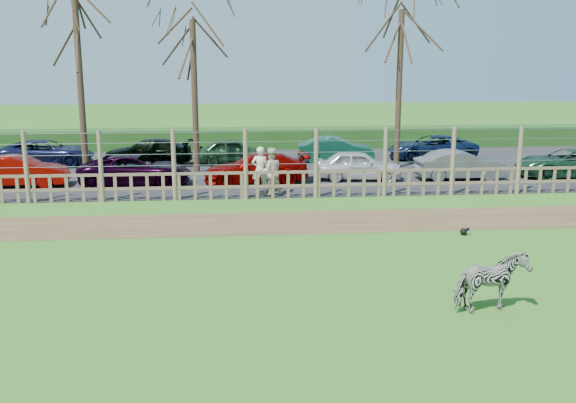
{
  "coord_description": "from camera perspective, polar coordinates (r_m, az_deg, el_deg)",
  "views": [
    {
      "loc": [
        -0.52,
        -14.35,
        4.84
      ],
      "look_at": [
        1.0,
        2.5,
        1.1
      ],
      "focal_mm": 40.0,
      "sensor_mm": 36.0,
      "label": 1
    }
  ],
  "objects": [
    {
      "name": "fence",
      "position": [
        22.72,
        -3.76,
        2.2
      ],
      "size": [
        30.16,
        0.16,
        2.5
      ],
      "color": "brown",
      "rests_on": "ground"
    },
    {
      "name": "dirt_strip",
      "position": [
        19.47,
        -3.46,
        -1.94
      ],
      "size": [
        34.0,
        2.8,
        0.01
      ],
      "primitive_type": "cube",
      "color": "brown",
      "rests_on": "ground"
    },
    {
      "name": "tree_mid",
      "position": [
        27.89,
        -8.39,
        12.39
      ],
      "size": [
        4.8,
        4.8,
        6.83
      ],
      "color": "#3D2B1E",
      "rests_on": "ground"
    },
    {
      "name": "car_8",
      "position": [
        31.84,
        -20.72,
        4.08
      ],
      "size": [
        4.41,
        2.19,
        1.2
      ],
      "primitive_type": "imported",
      "rotation": [
        0.0,
        0.0,
        1.62
      ],
      "color": "#14183C",
      "rests_on": "asphalt"
    },
    {
      "name": "car_1",
      "position": [
        26.85,
        -22.8,
        2.48
      ],
      "size": [
        3.71,
        1.49,
        1.2
      ],
      "primitive_type": "imported",
      "rotation": [
        0.0,
        0.0,
        1.63
      ],
      "color": "#920904",
      "rests_on": "asphalt"
    },
    {
      "name": "crow",
      "position": [
        18.8,
        15.38,
        -2.57
      ],
      "size": [
        0.27,
        0.2,
        0.22
      ],
      "color": "black",
      "rests_on": "ground"
    },
    {
      "name": "car_11",
      "position": [
        30.93,
        4.26,
        4.62
      ],
      "size": [
        3.73,
        1.54,
        1.2
      ],
      "primitive_type": "imported",
      "rotation": [
        0.0,
        0.0,
        1.5
      ],
      "color": "#135239",
      "rests_on": "asphalt"
    },
    {
      "name": "car_2",
      "position": [
        25.75,
        -13.39,
        2.73
      ],
      "size": [
        4.35,
        2.05,
        1.2
      ],
      "primitive_type": "imported",
      "rotation": [
        0.0,
        0.0,
        1.56
      ],
      "color": "black",
      "rests_on": "asphalt"
    },
    {
      "name": "ground",
      "position": [
        15.15,
        -2.93,
        -6.18
      ],
      "size": [
        120.0,
        120.0,
        0.0
      ],
      "primitive_type": "plane",
      "color": "#5B9838",
      "rests_on": "ground"
    },
    {
      "name": "car_3",
      "position": [
        25.49,
        -2.83,
        2.96
      ],
      "size": [
        4.25,
        1.98,
        1.2
      ],
      "primitive_type": "imported",
      "rotation": [
        0.0,
        0.0,
        4.79
      ],
      "color": "#800402",
      "rests_on": "asphalt"
    },
    {
      "name": "visitor_a",
      "position": [
        23.54,
        -2.48,
        2.82
      ],
      "size": [
        0.66,
        0.45,
        1.72
      ],
      "primitive_type": "imported",
      "rotation": [
        0.0,
        0.0,
        3.08
      ],
      "color": "beige",
      "rests_on": "asphalt"
    },
    {
      "name": "car_5",
      "position": [
        27.18,
        15.05,
        3.14
      ],
      "size": [
        3.67,
        1.35,
        1.2
      ],
      "primitive_type": "imported",
      "rotation": [
        0.0,
        0.0,
        1.59
      ],
      "color": "slate",
      "rests_on": "asphalt"
    },
    {
      "name": "car_10",
      "position": [
        30.34,
        -4.86,
        4.46
      ],
      "size": [
        3.53,
        1.45,
        1.2
      ],
      "primitive_type": "imported",
      "rotation": [
        0.0,
        0.0,
        1.56
      ],
      "color": "#1E4023",
      "rests_on": "asphalt"
    },
    {
      "name": "car_9",
      "position": [
        30.74,
        -12.36,
        4.32
      ],
      "size": [
        4.32,
        2.22,
        1.2
      ],
      "primitive_type": "imported",
      "rotation": [
        0.0,
        0.0,
        4.58
      ],
      "color": "black",
      "rests_on": "asphalt"
    },
    {
      "name": "car_12",
      "position": [
        32.38,
        12.67,
        4.71
      ],
      "size": [
        4.38,
        2.12,
        1.2
      ],
      "primitive_type": "imported",
      "rotation": [
        0.0,
        0.0,
        4.68
      ],
      "color": "#0F1E40",
      "rests_on": "asphalt"
    },
    {
      "name": "hedge",
      "position": [
        36.11,
        -4.32,
        5.6
      ],
      "size": [
        46.0,
        2.0,
        1.1
      ],
      "primitive_type": "cube",
      "color": "#1E4716",
      "rests_on": "ground"
    },
    {
      "name": "visitor_b",
      "position": [
        23.19,
        -1.56,
        2.68
      ],
      "size": [
        0.95,
        0.81,
        1.72
      ],
      "primitive_type": "imported",
      "rotation": [
        0.0,
        0.0,
        3.35
      ],
      "color": "beige",
      "rests_on": "asphalt"
    },
    {
      "name": "zebra",
      "position": [
        13.17,
        17.58,
        -6.87
      ],
      "size": [
        1.56,
        1.0,
        1.22
      ],
      "primitive_type": "imported",
      "rotation": [
        0.0,
        0.0,
        1.82
      ],
      "color": "gray",
      "rests_on": "ground"
    },
    {
      "name": "car_4",
      "position": [
        26.38,
        6.29,
        3.22
      ],
      "size": [
        3.66,
        1.82,
        1.2
      ],
      "primitive_type": "imported",
      "rotation": [
        0.0,
        0.0,
        1.45
      ],
      "color": "silver",
      "rests_on": "asphalt"
    },
    {
      "name": "car_6",
      "position": [
        29.19,
        23.72,
        3.13
      ],
      "size": [
        4.49,
        2.4,
        1.2
      ],
      "primitive_type": "imported",
      "rotation": [
        0.0,
        0.0,
        4.61
      ],
      "color": "#1D472B",
      "rests_on": "asphalt"
    },
    {
      "name": "tree_right",
      "position": [
        29.34,
        9.96,
        13.06
      ],
      "size": [
        4.8,
        4.8,
        7.35
      ],
      "color": "#3D2B1E",
      "rests_on": "ground"
    },
    {
      "name": "asphalt",
      "position": [
        29.26,
        -4.07,
        2.95
      ],
      "size": [
        44.0,
        13.0,
        0.04
      ],
      "primitive_type": "cube",
      "color": "#232326",
      "rests_on": "ground"
    },
    {
      "name": "tree_left",
      "position": [
        27.52,
        -18.22,
        13.47
      ],
      "size": [
        4.8,
        4.8,
        7.88
      ],
      "color": "#3D2B1E",
      "rests_on": "ground"
    }
  ]
}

